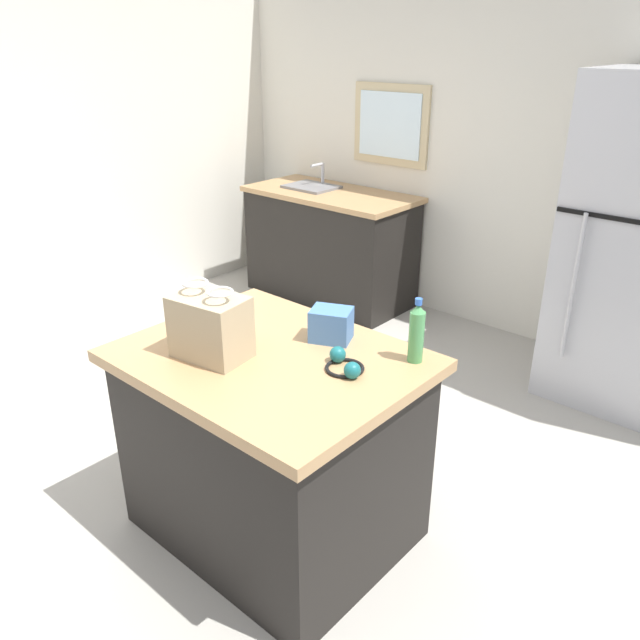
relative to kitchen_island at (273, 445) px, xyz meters
name	(u,v)px	position (x,y,z in m)	size (l,w,h in m)	color
ground	(243,496)	(-0.26, 0.04, -0.44)	(6.28, 6.28, 0.00)	#ADA89E
back_wall	(517,149)	(-0.28, 2.65, 0.88)	(5.03, 0.13, 2.64)	silver
kitchen_island	(273,445)	(0.00, 0.00, 0.00)	(1.16, 0.91, 0.87)	black
sink_counter	(330,244)	(-1.62, 2.26, 0.02)	(1.39, 0.67, 1.08)	black
shopping_bag	(210,326)	(-0.16, -0.15, 0.56)	(0.31, 0.23, 0.29)	tan
small_box	(331,325)	(0.09, 0.27, 0.50)	(0.16, 0.13, 0.14)	#4775B7
bottle	(417,333)	(0.46, 0.34, 0.55)	(0.06, 0.06, 0.26)	#4C9956
ear_defenders	(345,364)	(0.30, 0.10, 0.45)	(0.20, 0.20, 0.06)	black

